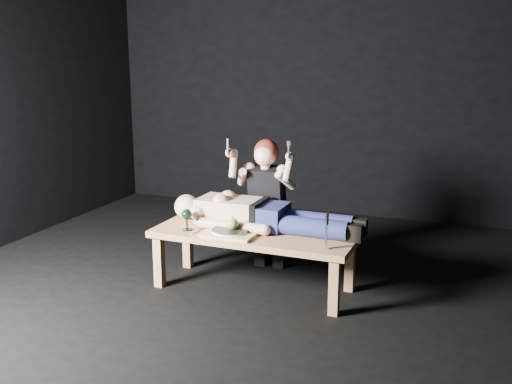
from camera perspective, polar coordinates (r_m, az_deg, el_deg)
ground at (r=4.58m, az=-1.40°, el=-9.54°), size 5.00×5.00×0.00m
back_wall at (r=6.60m, az=6.96°, el=10.80°), size 5.00×0.00×5.00m
table at (r=4.57m, az=-0.23°, el=-6.56°), size 1.54×0.60×0.45m
lying_man at (r=4.57m, az=0.94°, el=-1.93°), size 1.48×0.47×0.25m
kneeling_woman at (r=4.92m, az=1.30°, el=-0.96°), size 0.62×0.69×1.13m
serving_tray at (r=4.43m, az=-2.51°, el=-3.98°), size 0.40×0.29×0.02m
plate at (r=4.42m, az=-2.51°, el=-3.71°), size 0.27×0.27×0.02m
apple at (r=4.41m, az=-2.24°, el=-3.05°), size 0.09×0.09×0.09m
goblet at (r=4.55m, az=-6.61°, el=-2.64°), size 0.08×0.08×0.17m
fork_flat at (r=4.52m, az=-5.71°, el=-3.78°), size 0.02×0.16×0.01m
knife_flat at (r=4.32m, az=-0.65°, el=-4.54°), size 0.06×0.16×0.01m
spoon_flat at (r=4.42m, az=-0.83°, el=-4.14°), size 0.13×0.12×0.01m
carving_knife at (r=4.12m, az=6.74°, el=-3.70°), size 0.03×0.04×0.26m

